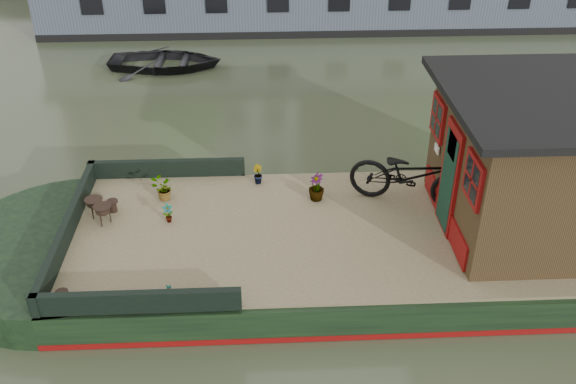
{
  "coord_description": "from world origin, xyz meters",
  "views": [
    {
      "loc": [
        -2.66,
        -8.94,
        6.98
      ],
      "look_at": [
        -2.22,
        0.5,
        1.1
      ],
      "focal_mm": 40.0,
      "sensor_mm": 36.0,
      "label": 1
    }
  ],
  "objects_px": {
    "cabin": "(558,161)",
    "potted_plant_a": "(168,213)",
    "dinghy": "(165,57)",
    "bicycle": "(412,175)",
    "brazier_front": "(103,215)",
    "brazier_rear": "(95,207)"
  },
  "relations": [
    {
      "from": "cabin",
      "to": "brazier_rear",
      "type": "height_order",
      "value": "cabin"
    },
    {
      "from": "potted_plant_a",
      "to": "dinghy",
      "type": "distance_m",
      "value": 9.23
    },
    {
      "from": "cabin",
      "to": "brazier_front",
      "type": "relative_size",
      "value": 11.14
    },
    {
      "from": "potted_plant_a",
      "to": "dinghy",
      "type": "height_order",
      "value": "potted_plant_a"
    },
    {
      "from": "potted_plant_a",
      "to": "brazier_front",
      "type": "height_order",
      "value": "brazier_front"
    },
    {
      "from": "cabin",
      "to": "bicycle",
      "type": "distance_m",
      "value": 2.41
    },
    {
      "from": "cabin",
      "to": "brazier_front",
      "type": "bearing_deg",
      "value": 177.36
    },
    {
      "from": "bicycle",
      "to": "potted_plant_a",
      "type": "xyz_separation_m",
      "value": [
        -4.29,
        -0.41,
        -0.41
      ]
    },
    {
      "from": "cabin",
      "to": "potted_plant_a",
      "type": "height_order",
      "value": "cabin"
    },
    {
      "from": "cabin",
      "to": "potted_plant_a",
      "type": "distance_m",
      "value": 6.58
    },
    {
      "from": "cabin",
      "to": "bicycle",
      "type": "relative_size",
      "value": 1.79
    },
    {
      "from": "bicycle",
      "to": "brazier_front",
      "type": "distance_m",
      "value": 5.42
    },
    {
      "from": "brazier_rear",
      "to": "dinghy",
      "type": "height_order",
      "value": "brazier_rear"
    },
    {
      "from": "bicycle",
      "to": "brazier_rear",
      "type": "relative_size",
      "value": 6.29
    },
    {
      "from": "bicycle",
      "to": "potted_plant_a",
      "type": "bearing_deg",
      "value": 117.32
    },
    {
      "from": "brazier_front",
      "to": "dinghy",
      "type": "bearing_deg",
      "value": 90.3
    },
    {
      "from": "cabin",
      "to": "brazier_rear",
      "type": "relative_size",
      "value": 11.28
    },
    {
      "from": "bicycle",
      "to": "cabin",
      "type": "bearing_deg",
      "value": -86.91
    },
    {
      "from": "cabin",
      "to": "bicycle",
      "type": "height_order",
      "value": "cabin"
    },
    {
      "from": "bicycle",
      "to": "dinghy",
      "type": "height_order",
      "value": "bicycle"
    },
    {
      "from": "potted_plant_a",
      "to": "cabin",
      "type": "bearing_deg",
      "value": -2.99
    },
    {
      "from": "potted_plant_a",
      "to": "brazier_rear",
      "type": "relative_size",
      "value": 1.01
    }
  ]
}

